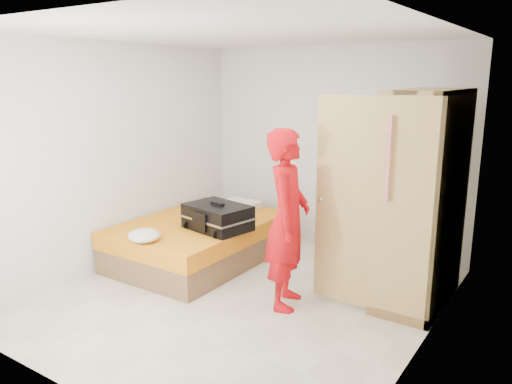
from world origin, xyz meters
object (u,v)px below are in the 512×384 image
Objects in this scene: person at (287,219)px; bed at (199,241)px; suitcase at (217,217)px; round_cushion at (144,236)px; wardrobe at (416,205)px.

bed is at bearing 53.24° from person.
suitcase reaches higher than round_cushion.
round_cushion is at bearing -104.46° from suitcase.
person is at bearing -16.40° from bed.
wardrobe is 2.80m from round_cushion.
person reaches higher than round_cushion.
bed is at bearing -172.50° from wardrobe.
round_cushion is (0.02, -0.90, 0.31)m from bed.
bed is 0.96× the size of wardrobe.
wardrobe is (2.50, 0.33, 0.75)m from bed.
person is 1.19m from suitcase.
bed is at bearing 91.18° from round_cushion.
wardrobe reaches higher than suitcase.
wardrobe is at bearing 7.50° from bed.
person is 5.08× the size of round_cushion.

